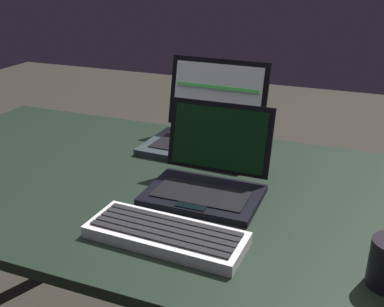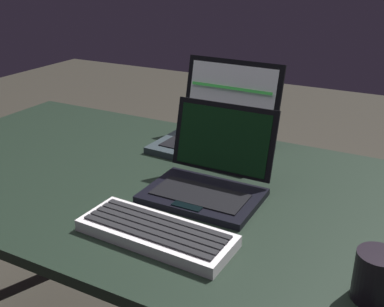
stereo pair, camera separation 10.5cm
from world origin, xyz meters
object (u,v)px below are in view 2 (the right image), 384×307
(external_keyboard, at_px, (156,233))
(coffee_mug, at_px, (377,277))
(laptop_rear, at_px, (217,131))
(laptop_front, at_px, (209,177))

(external_keyboard, distance_m, coffee_mug, 0.42)
(laptop_rear, bearing_deg, coffee_mug, -43.48)
(external_keyboard, xyz_separation_m, coffee_mug, (0.41, 0.02, 0.03))
(coffee_mug, bearing_deg, laptop_front, 152.49)
(laptop_rear, xyz_separation_m, coffee_mug, (0.52, -0.49, -0.01))
(laptop_front, bearing_deg, external_keyboard, -91.65)
(coffee_mug, bearing_deg, laptop_rear, 136.52)
(laptop_front, distance_m, laptop_rear, 0.30)
(laptop_front, relative_size, coffee_mug, 2.49)
(laptop_front, height_order, coffee_mug, laptop_front)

